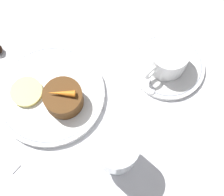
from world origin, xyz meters
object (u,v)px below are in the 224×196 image
object	(u,v)px
wine_glass	(117,149)
dessert_cake	(63,98)
coffee_cup	(168,58)
dinner_plate	(50,94)

from	to	relation	value
wine_glass	dessert_cake	size ratio (longest dim) A/B	1.55
coffee_cup	wine_glass	world-z (taller)	wine_glass
dinner_plate	wine_glass	world-z (taller)	wine_glass
dinner_plate	wine_glass	distance (m)	0.21
coffee_cup	dessert_cake	bearing A→B (deg)	-20.46
coffee_cup	wine_glass	bearing A→B (deg)	18.95
coffee_cup	wine_glass	size ratio (longest dim) A/B	0.89
coffee_cup	dessert_cake	distance (m)	0.23
coffee_cup	wine_glass	distance (m)	0.23
dinner_plate	wine_glass	bearing A→B (deg)	93.30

